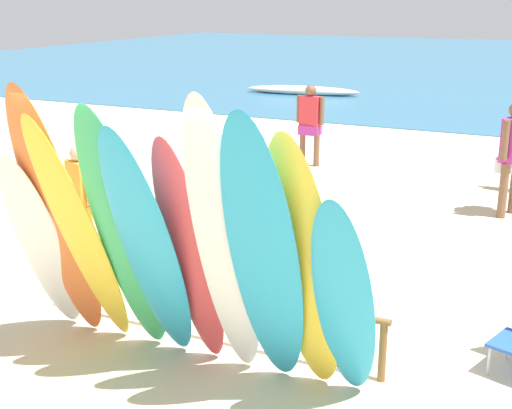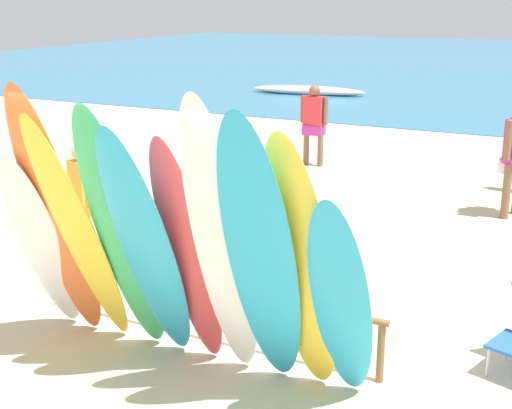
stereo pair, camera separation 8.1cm
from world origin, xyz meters
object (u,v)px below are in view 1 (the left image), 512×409
object	(u,v)px
surfboard_rack	(211,296)
surfboard_white_0	(41,245)
beachgoer_near_rack	(81,195)
surfboard_orange_1	(58,219)
surfboard_teal_9	(344,303)
surfboard_yellow_2	(80,236)
beachgoer_photographing	(310,119)
surfboard_red_5	(190,256)
surfboard_white_6	(224,246)
surfboard_yellow_8	(305,270)
surfboard_green_3	(124,237)
surfboard_teal_7	(265,260)
distant_boat	(302,90)
surfboard_teal_4	(149,251)

from	to	relation	value
surfboard_rack	surfboard_white_0	xyz separation A→B (m)	(-1.50, -0.61, 0.48)
surfboard_rack	beachgoer_near_rack	distance (m)	2.85
surfboard_orange_1	surfboard_teal_9	bearing A→B (deg)	-1.28
surfboard_yellow_2	beachgoer_photographing	bearing A→B (deg)	101.56
surfboard_red_5	surfboard_rack	bearing A→B (deg)	106.27
surfboard_rack	surfboard_white_6	xyz separation A→B (m)	(0.54, -0.73, 0.83)
surfboard_yellow_8	surfboard_red_5	bearing A→B (deg)	-174.75
surfboard_green_3	surfboard_rack	bearing A→B (deg)	53.44
surfboard_green_3	beachgoer_near_rack	size ratio (longest dim) A/B	1.76
surfboard_yellow_2	surfboard_yellow_8	size ratio (longest dim) A/B	1.03
beachgoer_near_rack	surfboard_white_0	bearing A→B (deg)	142.31
surfboard_white_0	surfboard_white_6	bearing A→B (deg)	-8.46
surfboard_rack	surfboard_green_3	world-z (taller)	surfboard_green_3
surfboard_green_3	surfboard_teal_7	xyz separation A→B (m)	(1.37, -0.05, 0.03)
surfboard_teal_9	surfboard_white_6	bearing A→B (deg)	-173.06
surfboard_orange_1	distant_boat	bearing A→B (deg)	101.85
surfboard_white_6	distant_boat	xyz separation A→B (m)	(-6.42, 17.78, -1.18)
surfboard_orange_1	surfboard_yellow_2	distance (m)	0.32
surfboard_red_5	surfboard_teal_9	distance (m)	1.40
surfboard_yellow_2	surfboard_teal_4	size ratio (longest dim) A/B	1.01
surfboard_white_0	surfboard_orange_1	bearing A→B (deg)	-19.44
surfboard_rack	surfboard_teal_9	xyz separation A→B (m)	(1.53, -0.61, 0.47)
beachgoer_photographing	distant_boat	bearing A→B (deg)	-60.26
surfboard_teal_7	beachgoer_near_rack	world-z (taller)	surfboard_teal_7
surfboard_white_0	surfboard_teal_7	xyz separation A→B (m)	(2.42, -0.15, 0.30)
beachgoer_near_rack	surfboard_rack	bearing A→B (deg)	177.08
beachgoer_near_rack	surfboard_teal_9	bearing A→B (deg)	178.66
beachgoer_photographing	surfboard_orange_1	bearing A→B (deg)	101.80
surfboard_white_0	surfboard_teal_4	bearing A→B (deg)	-11.22
surfboard_yellow_2	beachgoer_photographing	world-z (taller)	surfboard_yellow_2
surfboard_white_0	surfboard_green_3	xyz separation A→B (m)	(1.05, -0.10, 0.27)
surfboard_red_5	surfboard_yellow_8	distance (m)	1.06
surfboard_red_5	surfboard_teal_7	bearing A→B (deg)	-8.92
surfboard_green_3	surfboard_teal_7	size ratio (longest dim) A/B	0.97
beachgoer_near_rack	beachgoer_photographing	world-z (taller)	beachgoer_photographing
surfboard_teal_7	surfboard_green_3	bearing A→B (deg)	173.85
surfboard_white_0	surfboard_green_3	world-z (taller)	surfboard_green_3
surfboard_orange_1	surfboard_green_3	distance (m)	0.76
surfboard_rack	surfboard_teal_9	bearing A→B (deg)	-21.75
surfboard_teal_4	surfboard_yellow_8	distance (m)	1.37
surfboard_yellow_2	surfboard_yellow_8	world-z (taller)	surfboard_yellow_2
surfboard_rack	distant_boat	size ratio (longest dim) A/B	0.88
surfboard_white_0	surfboard_teal_4	size ratio (longest dim) A/B	0.82
surfboard_green_3	surfboard_teal_4	xyz separation A→B (m)	(0.28, -0.04, -0.07)
surfboard_teal_9	beachgoer_photographing	size ratio (longest dim) A/B	1.29
distant_boat	surfboard_teal_4	bearing A→B (deg)	-72.21
surfboard_teal_4	surfboard_teal_7	world-z (taller)	surfboard_teal_7
surfboard_orange_1	surfboard_teal_9	distance (m)	2.76
surfboard_yellow_2	beachgoer_near_rack	bearing A→B (deg)	134.24
surfboard_white_0	distant_boat	xyz separation A→B (m)	(-4.38, 17.66, -0.83)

